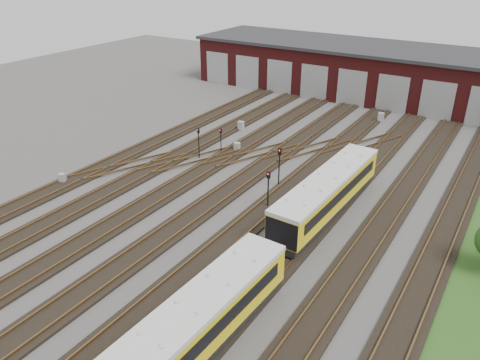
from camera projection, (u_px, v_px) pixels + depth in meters
The scene contains 13 objects.
ground at pixel (197, 239), 31.52m from camera, with size 120.00×120.00×0.00m, color #403E3C.
track_network at pixel (200, 233), 32.00m from camera, with size 30.40×70.00×0.33m.
maintenance_shed at pixel (383, 72), 60.31m from camera, with size 51.00×12.50×6.35m.
metro_train at pixel (191, 330), 21.57m from camera, with size 2.85×45.47×2.77m.
signal_mast_0 at pixel (221, 138), 43.83m from camera, with size 0.25×0.24×2.51m.
signal_mast_1 at pixel (199, 139), 42.82m from camera, with size 0.28×0.26×2.94m.
signal_mast_2 at pixel (268, 185), 34.42m from camera, with size 0.29×0.27×3.01m.
signal_mast_3 at pixel (279, 162), 37.58m from camera, with size 0.29×0.27×3.35m.
relay_cabinet_0 at pixel (62, 178), 38.80m from camera, with size 0.51×0.43×0.85m, color #9C9EA1.
relay_cabinet_1 at pixel (241, 126), 50.05m from camera, with size 0.59×0.49×0.99m, color #9C9EA1.
relay_cabinet_2 at pixel (237, 147), 44.86m from camera, with size 0.54×0.45×0.90m, color #9C9EA1.
relay_cabinet_3 at pixel (381, 118), 52.38m from camera, with size 0.64×0.53×1.07m, color #9C9EA1.
relay_cabinet_4 at pixel (340, 187), 37.25m from camera, with size 0.58×0.48×0.96m, color #9C9EA1.
Camera 1 is at (16.62, -20.79, 17.58)m, focal length 35.00 mm.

